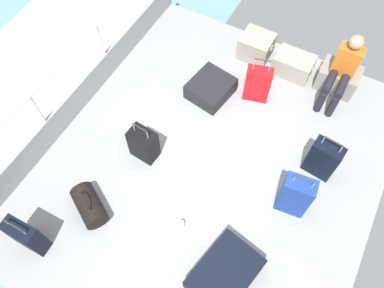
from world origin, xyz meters
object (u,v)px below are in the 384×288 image
(passenger_seated, at_px, (343,70))
(suitcase_3, at_px, (295,195))
(cargo_crate_0, at_px, (256,46))
(suitcase_0, at_px, (323,159))
(suitcase_2, at_px, (26,236))
(suitcase_6, at_px, (225,274))
(cargo_crate_2, at_px, (338,78))
(suitcase_5, at_px, (258,84))
(paper_cup, at_px, (181,224))
(suitcase_1, at_px, (144,144))
(duffel_bag, at_px, (89,205))
(suitcase_4, at_px, (211,88))
(cargo_crate_1, at_px, (293,65))

(passenger_seated, height_order, suitcase_3, passenger_seated)
(cargo_crate_0, bearing_deg, suitcase_0, -43.59)
(suitcase_2, bearing_deg, suitcase_0, 43.97)
(cargo_crate_0, bearing_deg, suitcase_2, -105.22)
(cargo_crate_0, relative_size, suitcase_0, 0.68)
(cargo_crate_0, distance_m, suitcase_6, 3.58)
(cargo_crate_2, height_order, suitcase_5, suitcase_5)
(suitcase_5, bearing_deg, cargo_crate_0, 114.09)
(cargo_crate_2, bearing_deg, passenger_seated, -90.00)
(cargo_crate_0, relative_size, suitcase_5, 0.63)
(passenger_seated, bearing_deg, paper_cup, -108.96)
(cargo_crate_0, relative_size, suitcase_6, 0.57)
(suitcase_5, bearing_deg, suitcase_1, -119.80)
(suitcase_1, height_order, suitcase_2, suitcase_1)
(suitcase_0, xyz_separation_m, suitcase_6, (-0.49, -1.88, -0.18))
(suitcase_3, height_order, paper_cup, suitcase_3)
(passenger_seated, bearing_deg, suitcase_0, -79.71)
(suitcase_3, relative_size, duffel_bag, 1.35)
(cargo_crate_2, xyz_separation_m, suitcase_5, (-1.01, -0.78, 0.11))
(suitcase_5, relative_size, paper_cup, 8.30)
(suitcase_4, bearing_deg, suitcase_3, -33.32)
(cargo_crate_0, xyz_separation_m, cargo_crate_1, (0.67, -0.05, -0.03))
(suitcase_2, relative_size, suitcase_3, 0.81)
(suitcase_2, xyz_separation_m, duffel_bag, (0.37, 0.69, -0.13))
(cargo_crate_1, height_order, paper_cup, cargo_crate_1)
(cargo_crate_2, distance_m, suitcase_4, 1.95)
(cargo_crate_1, height_order, suitcase_0, suitcase_0)
(cargo_crate_2, relative_size, paper_cup, 6.18)
(passenger_seated, distance_m, suitcase_4, 1.91)
(suitcase_0, relative_size, suitcase_6, 0.84)
(paper_cup, bearing_deg, suitcase_3, 39.10)
(cargo_crate_2, distance_m, suitcase_2, 4.86)
(suitcase_4, relative_size, suitcase_5, 0.86)
(duffel_bag, distance_m, paper_cup, 1.19)
(suitcase_0, height_order, paper_cup, suitcase_0)
(suitcase_2, height_order, suitcase_3, suitcase_3)
(suitcase_1, relative_size, suitcase_3, 0.82)
(cargo_crate_0, height_order, suitcase_1, suitcase_1)
(suitcase_0, xyz_separation_m, suitcase_2, (-2.74, -2.64, -0.03))
(suitcase_6, bearing_deg, suitcase_2, -161.16)
(suitcase_0, bearing_deg, duffel_bag, -140.51)
(cargo_crate_0, distance_m, suitcase_5, 0.87)
(passenger_seated, height_order, suitcase_5, passenger_seated)
(suitcase_3, bearing_deg, suitcase_6, -106.44)
(suitcase_1, xyz_separation_m, suitcase_5, (0.95, 1.65, 0.04))
(paper_cup, bearing_deg, suitcase_0, 51.72)
(suitcase_5, xyz_separation_m, paper_cup, (0.01, -2.32, -0.26))
(duffel_bag, xyz_separation_m, paper_cup, (1.12, 0.37, -0.10))
(suitcase_2, bearing_deg, duffel_bag, 61.83)
(suitcase_4, distance_m, suitcase_6, 2.73)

